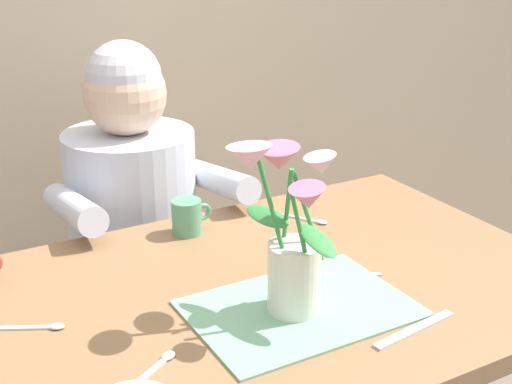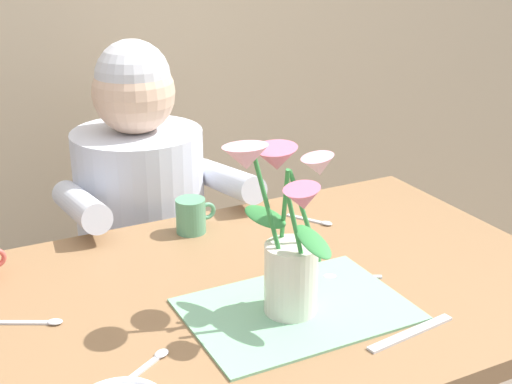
{
  "view_description": "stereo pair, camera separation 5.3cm",
  "coord_description": "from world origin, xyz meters",
  "px_view_note": "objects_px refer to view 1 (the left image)",
  "views": [
    {
      "loc": [
        -0.63,
        -1.05,
        1.41
      ],
      "look_at": [
        -0.0,
        0.05,
        0.92
      ],
      "focal_mm": 49.71,
      "sensor_mm": 36.0,
      "label": 1
    },
    {
      "loc": [
        -0.58,
        -1.08,
        1.41
      ],
      "look_at": [
        -0.0,
        0.05,
        0.92
      ],
      "focal_mm": 49.71,
      "sensor_mm": 36.0,
      "label": 2
    }
  ],
  "objects_px": {
    "seated_person": "(136,252)",
    "ceramic_mug": "(187,217)",
    "flower_vase": "(290,237)",
    "dinner_knife": "(415,329)"
  },
  "relations": [
    {
      "from": "seated_person",
      "to": "ceramic_mug",
      "type": "distance_m",
      "value": 0.38
    },
    {
      "from": "ceramic_mug",
      "to": "flower_vase",
      "type": "bearing_deg",
      "value": -87.65
    },
    {
      "from": "dinner_knife",
      "to": "ceramic_mug",
      "type": "relative_size",
      "value": 2.04
    },
    {
      "from": "seated_person",
      "to": "ceramic_mug",
      "type": "relative_size",
      "value": 12.2
    },
    {
      "from": "seated_person",
      "to": "ceramic_mug",
      "type": "height_order",
      "value": "seated_person"
    },
    {
      "from": "flower_vase",
      "to": "dinner_knife",
      "type": "height_order",
      "value": "flower_vase"
    },
    {
      "from": "ceramic_mug",
      "to": "dinner_knife",
      "type": "bearing_deg",
      "value": -72.96
    },
    {
      "from": "flower_vase",
      "to": "ceramic_mug",
      "type": "bearing_deg",
      "value": 92.35
    },
    {
      "from": "dinner_knife",
      "to": "ceramic_mug",
      "type": "bearing_deg",
      "value": 99.88
    },
    {
      "from": "dinner_knife",
      "to": "flower_vase",
      "type": "bearing_deg",
      "value": 127.0
    }
  ]
}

